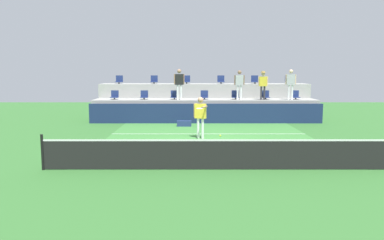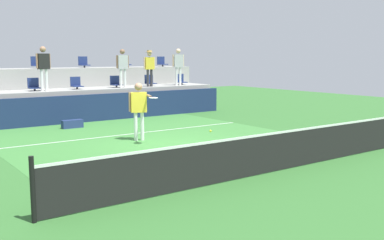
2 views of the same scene
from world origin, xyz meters
TOP-DOWN VIEW (x-y plane):
  - ground_plane at (0.00, 0.00)m, footprint 40.00×40.00m
  - court_inner_paint at (0.00, 1.00)m, footprint 9.00×10.00m
  - court_service_line at (0.00, 2.40)m, footprint 9.00×0.06m
  - tennis_net at (0.00, -4.00)m, footprint 10.48×0.08m
  - sponsor_backboard at (0.00, 6.00)m, footprint 13.00×0.16m
  - seating_tier_lower at (0.00, 7.30)m, footprint 13.00×1.80m
  - seating_tier_upper at (0.00, 9.10)m, footprint 13.00×1.80m
  - stadium_chair_lower_mid_left at (-1.80, 7.23)m, footprint 0.44×0.40m
  - stadium_chair_lower_center at (-0.04, 7.23)m, footprint 0.44×0.40m
  - stadium_chair_lower_mid_right at (1.78, 7.23)m, footprint 0.44×0.40m
  - stadium_chair_lower_right at (3.55, 7.23)m, footprint 0.44×0.40m
  - stadium_chair_lower_far_right at (5.30, 7.23)m, footprint 0.44×0.40m
  - stadium_chair_upper_mid_left at (-1.11, 9.03)m, footprint 0.44×0.40m
  - stadium_chair_upper_mid_right at (1.06, 9.03)m, footprint 0.44×0.40m
  - stadium_chair_upper_right at (3.19, 9.03)m, footprint 0.44×0.40m
  - stadium_chair_upper_far_right at (5.34, 9.03)m, footprint 0.44×0.40m
  - tennis_player at (-0.41, 1.17)m, footprint 0.60×1.34m
  - spectator_in_grey at (-1.50, 6.85)m, footprint 0.61×0.27m
  - spectator_leaning_on_rail at (1.95, 6.85)m, footprint 0.59×0.24m
  - spectator_with_hat at (3.31, 6.85)m, footprint 0.57×0.42m
  - spectator_in_white at (4.90, 6.85)m, footprint 0.61×0.26m
  - tennis_ball at (0.25, -1.56)m, footprint 0.07×0.07m
  - equipment_bag at (-1.18, 4.84)m, footprint 0.76×0.28m

SIDE VIEW (x-z plane):
  - ground_plane at x=0.00m, z-range 0.00..0.00m
  - court_inner_paint at x=0.00m, z-range 0.00..0.01m
  - court_service_line at x=0.00m, z-range 0.01..0.01m
  - equipment_bag at x=-1.18m, z-range 0.00..0.30m
  - tennis_net at x=0.00m, z-range -0.04..1.03m
  - sponsor_backboard at x=0.00m, z-range 0.00..1.10m
  - tennis_ball at x=0.25m, z-range 0.57..0.64m
  - seating_tier_lower at x=0.00m, z-range 0.00..1.25m
  - seating_tier_upper at x=0.00m, z-range 0.00..2.10m
  - tennis_player at x=-0.41m, z-range 0.21..2.02m
  - stadium_chair_lower_mid_left at x=-1.80m, z-range 1.20..1.72m
  - stadium_chair_lower_center at x=-0.04m, z-range 1.20..1.72m
  - stadium_chair_lower_mid_right at x=1.78m, z-range 1.20..1.72m
  - stadium_chair_lower_right at x=3.55m, z-range 1.20..1.72m
  - stadium_chair_lower_far_right at x=5.30m, z-range 1.20..1.72m
  - spectator_with_hat at x=3.31m, z-range 1.42..3.07m
  - spectator_leaning_on_rail at x=1.95m, z-range 1.42..3.11m
  - spectator_in_white at x=4.90m, z-range 1.44..3.17m
  - stadium_chair_upper_mid_left at x=-1.11m, z-range 2.05..2.57m
  - stadium_chair_upper_mid_right at x=1.06m, z-range 2.05..2.57m
  - stadium_chair_upper_right at x=3.19m, z-range 2.05..2.57m
  - stadium_chair_upper_far_right at x=5.34m, z-range 2.05..2.57m
  - spectator_in_grey at x=-1.50m, z-range 1.44..3.20m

